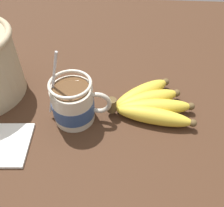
# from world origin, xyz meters

# --- Properties ---
(table) EXTENTS (1.23, 1.23, 0.03)m
(table) POSITION_xyz_m (0.00, 0.00, 0.01)
(table) COLOR #422819
(table) RESTS_ON ground
(coffee_mug) EXTENTS (0.13, 0.08, 0.16)m
(coffee_mug) POSITION_xyz_m (-0.09, -0.00, 0.07)
(coffee_mug) COLOR beige
(coffee_mug) RESTS_ON table
(banana_bunch) EXTENTS (0.18, 0.15, 0.04)m
(banana_bunch) POSITION_xyz_m (0.06, 0.03, 0.05)
(banana_bunch) COLOR brown
(banana_bunch) RESTS_ON table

